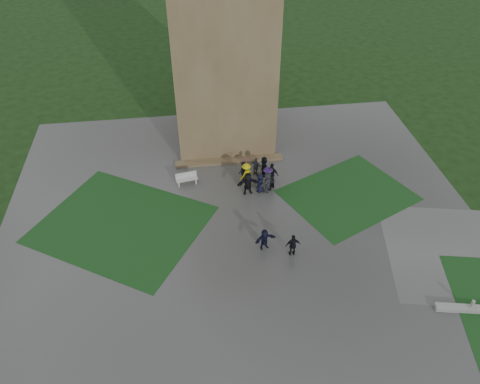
{
  "coord_description": "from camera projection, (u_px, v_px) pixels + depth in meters",
  "views": [
    {
      "loc": [
        -3.41,
        -21.29,
        22.78
      ],
      "look_at": [
        0.16,
        5.04,
        1.2
      ],
      "focal_mm": 35.0,
      "sensor_mm": 36.0,
      "label": 1
    }
  ],
  "objects": [
    {
      "name": "tower_plinth",
      "position": [
        229.0,
        161.0,
        39.17
      ],
      "size": [
        9.0,
        0.8,
        0.22
      ],
      "primitive_type": "cube",
      "color": "brown",
      "rests_on": "plaza"
    },
    {
      "name": "pedestrian_near",
      "position": [
        293.0,
        245.0,
        30.48
      ],
      "size": [
        1.02,
        0.61,
        1.71
      ],
      "primitive_type": "imported",
      "rotation": [
        0.0,
        0.0,
        3.18
      ],
      "color": "black",
      "rests_on": "plaza"
    },
    {
      "name": "tower",
      "position": [
        221.0,
        37.0,
        36.96
      ],
      "size": [
        8.0,
        8.0,
        18.0
      ],
      "primitive_type": "cube",
      "color": "brown",
      "rests_on": "ground"
    },
    {
      "name": "pedestrian_mid",
      "position": [
        265.0,
        239.0,
        30.98
      ],
      "size": [
        1.57,
        0.94,
        1.6
      ],
      "primitive_type": "imported",
      "rotation": [
        0.0,
        0.0,
        0.29
      ],
      "color": "black",
      "rests_on": "plaza"
    },
    {
      "name": "visitor_cluster",
      "position": [
        258.0,
        174.0,
        36.13
      ],
      "size": [
        3.55,
        3.78,
        2.5
      ],
      "color": "black",
      "rests_on": "plaza"
    },
    {
      "name": "plaza",
      "position": [
        244.0,
        233.0,
        32.63
      ],
      "size": [
        34.0,
        34.0,
        0.02
      ],
      "primitive_type": "cube",
      "color": "#3A3A38",
      "rests_on": "ground"
    },
    {
      "name": "lawn_inset_right",
      "position": [
        348.0,
        195.0,
        35.81
      ],
      "size": [
        11.12,
        10.15,
        0.01
      ],
      "primitive_type": "cube",
      "rotation": [
        0.0,
        0.0,
        0.44
      ],
      "color": "#133615",
      "rests_on": "plaza"
    },
    {
      "name": "lawn_inset_left",
      "position": [
        122.0,
        224.0,
        33.27
      ],
      "size": [
        14.1,
        13.46,
        0.01
      ],
      "primitive_type": "cube",
      "rotation": [
        0.0,
        0.0,
        -0.56
      ],
      "color": "#133615",
      "rests_on": "plaza"
    },
    {
      "name": "bench",
      "position": [
        187.0,
        179.0,
        36.61
      ],
      "size": [
        1.75,
        0.79,
        0.98
      ],
      "rotation": [
        0.0,
        0.0,
        0.16
      ],
      "color": "#BABAB5",
      "rests_on": "plaza"
    },
    {
      "name": "ground",
      "position": [
        248.0,
        253.0,
        31.1
      ],
      "size": [
        120.0,
        120.0,
        0.0
      ],
      "primitive_type": "plane",
      "color": "black"
    }
  ]
}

